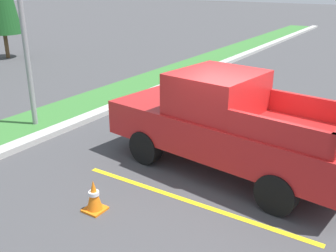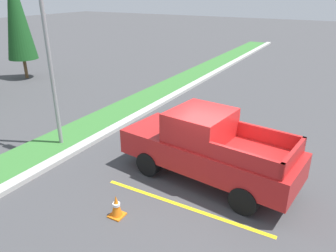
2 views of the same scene
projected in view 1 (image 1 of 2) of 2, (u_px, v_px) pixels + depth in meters
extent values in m
plane|color=#424244|center=(231.00, 179.00, 8.03)|extent=(120.00, 120.00, 0.00)
cube|color=yellow|center=(190.00, 201.00, 7.23)|extent=(0.12, 4.80, 0.01)
cube|color=yellow|center=(252.00, 145.00, 9.67)|extent=(0.12, 4.80, 0.01)
cube|color=#B2B2AD|center=(61.00, 128.00, 10.53)|extent=(56.00, 0.40, 0.15)
cube|color=#387533|center=(34.00, 122.00, 11.11)|extent=(56.00, 1.80, 0.06)
cylinder|color=black|center=(146.00, 147.00, 8.63)|extent=(0.37, 0.79, 0.76)
cylinder|color=black|center=(192.00, 126.00, 9.85)|extent=(0.37, 0.79, 0.76)
cylinder|color=black|center=(277.00, 193.00, 6.78)|extent=(0.37, 0.79, 0.76)
cylinder|color=black|center=(313.00, 160.00, 8.00)|extent=(0.37, 0.79, 0.76)
cube|color=red|center=(227.00, 132.00, 8.14)|extent=(2.52, 5.39, 0.76)
cube|color=red|center=(217.00, 92.00, 8.03)|extent=(1.94, 1.80, 0.84)
cube|color=#2D3842|center=(185.00, 83.00, 8.51)|extent=(1.61, 0.26, 0.63)
cube|color=red|center=(278.00, 133.00, 6.45)|extent=(0.33, 1.90, 0.44)
cube|color=red|center=(315.00, 108.00, 7.67)|extent=(0.33, 1.90, 0.44)
cube|color=silver|center=(139.00, 116.00, 9.75)|extent=(1.81, 0.38, 0.28)
cylinder|color=gray|center=(20.00, 5.00, 9.79)|extent=(0.14, 0.14, 6.49)
cylinder|color=brown|center=(7.00, 46.00, 20.02)|extent=(0.20, 0.20, 1.23)
cube|color=orange|center=(95.00, 209.00, 6.95)|extent=(0.36, 0.36, 0.04)
cone|color=orange|center=(94.00, 195.00, 6.85)|extent=(0.28, 0.28, 0.56)
cylinder|color=white|center=(94.00, 193.00, 6.84)|extent=(0.19, 0.19, 0.07)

